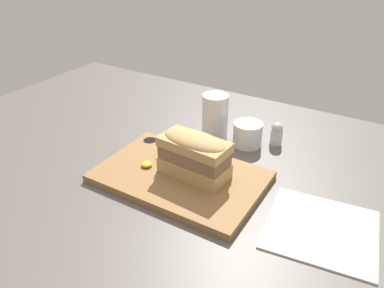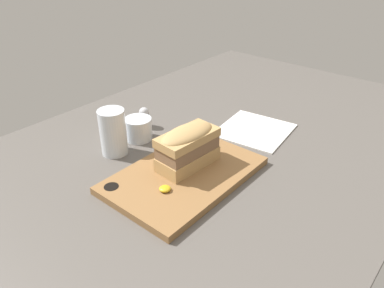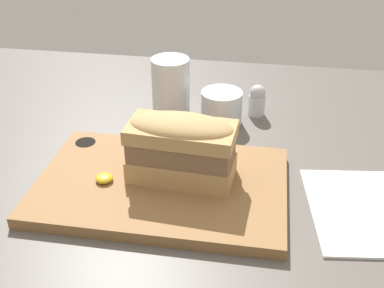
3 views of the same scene
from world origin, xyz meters
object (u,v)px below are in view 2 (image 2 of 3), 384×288
at_px(sandwich, 188,146).
at_px(napkin, 255,130).
at_px(wine_glass, 139,130).
at_px(salt_shaker, 144,117).
at_px(serving_board, 184,175).
at_px(water_glass, 113,135).

distance_m(sandwich, napkin, 0.30).
bearing_deg(wine_glass, salt_shaker, 33.99).
xyz_separation_m(serving_board, water_glass, (-0.03, 0.22, 0.05)).
bearing_deg(sandwich, serving_board, -156.02).
xyz_separation_m(sandwich, napkin, (0.29, -0.01, -0.07)).
height_order(serving_board, salt_shaker, salt_shaker).
relative_size(wine_glass, napkin, 0.34).
bearing_deg(serving_board, water_glass, 97.47).
bearing_deg(napkin, serving_board, 179.96).
distance_m(sandwich, wine_glass, 0.23).
height_order(sandwich, salt_shaker, sandwich).
distance_m(serving_board, napkin, 0.32).
height_order(sandwich, napkin, sandwich).
distance_m(water_glass, salt_shaker, 0.17).
distance_m(water_glass, wine_glass, 0.10).
bearing_deg(wine_glass, napkin, -41.77).
distance_m(serving_board, wine_glass, 0.24).
distance_m(wine_glass, napkin, 0.35).
bearing_deg(salt_shaker, serving_board, -115.47).
distance_m(serving_board, water_glass, 0.23).
bearing_deg(serving_board, sandwich, 23.98).
bearing_deg(water_glass, sandwich, -74.27).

